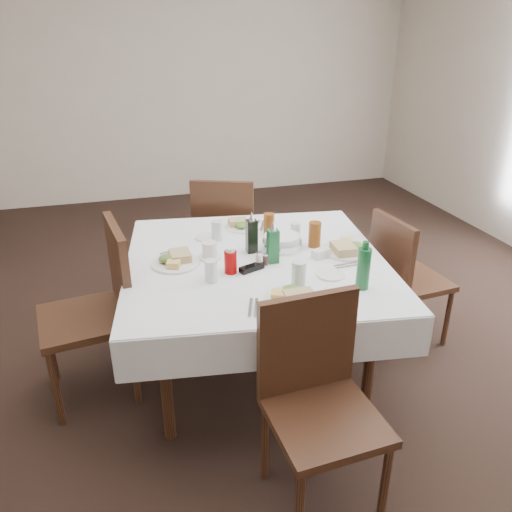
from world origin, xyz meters
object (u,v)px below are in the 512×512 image
Objects in this scene: water_n at (217,230)px; bread_basket at (282,242)px; water_w at (211,271)px; coffee_mug at (210,251)px; chair_south at (316,390)px; chair_north at (225,230)px; dining_table at (256,270)px; chair_east at (402,272)px; ketchup_bottle at (231,261)px; chair_west at (101,302)px; green_bottle at (363,268)px; water_e at (296,232)px; water_s at (299,274)px; oil_cruet_green at (273,245)px; oil_cruet_dark at (252,235)px.

water_n is 0.52× the size of bread_basket.
water_w is 0.30m from coffee_mug.
chair_south reaches higher than water_w.
chair_north is at bearing 72.21° from coffee_mug.
water_w is 0.50× the size of bread_basket.
chair_east is (1.01, 0.04, -0.17)m from dining_table.
dining_table is at bearing -18.67° from coffee_mug.
chair_west is at bearing 164.80° from ketchup_bottle.
dining_table is at bearing 90.38° from chair_south.
chair_north is 3.78× the size of green_bottle.
bread_basket is (1.08, 0.06, 0.22)m from chair_west.
chair_south is at bearing -105.22° from water_e.
green_bottle reaches higher than bread_basket.
coffee_mug is (-0.45, -0.03, 0.01)m from bread_basket.
water_w is 0.14m from ketchup_bottle.
water_s is 0.57× the size of oil_cruet_green.
water_w is 0.90× the size of coffee_mug.
water_s is at bearing -98.91° from bread_basket.
chair_west is 7.60× the size of coffee_mug.
water_w is (0.58, -0.26, 0.24)m from chair_west.
oil_cruet_green is (0.08, -0.17, -0.00)m from oil_cruet_dark.
green_bottle reaches higher than water_w.
chair_north is 8.05× the size of water_w.
coffee_mug is (-0.10, -0.25, -0.02)m from water_n.
water_s is 1.18× the size of water_w.
chair_west is 1.01m from oil_cruet_green.
chair_east is at bearing 10.53° from water_w.
ketchup_bottle is at bearing -145.94° from water_e.
chair_east is 0.86m from green_bottle.
green_bottle is at bearing -49.10° from dining_table.
chair_north is (0.04, 1.00, -0.13)m from dining_table.
ketchup_bottle reaches higher than water_w.
ketchup_bottle is (-0.18, -0.23, -0.04)m from oil_cruet_dark.
chair_south is 3.86× the size of oil_cruet_green.
coffee_mug is at bearing -111.03° from water_n.
water_s reaches higher than dining_table.
chair_south is 8.50× the size of water_e.
water_n is 0.93× the size of coffee_mug.
water_e is at bearing 17.84° from oil_cruet_dark.
green_bottle is at bearing -30.40° from ketchup_bottle.
chair_west is at bearing 155.74° from water_w.
oil_cruet_green is at bearing -122.65° from bread_basket.
water_e reaches higher than coffee_mug.
chair_west is 1.23m from water_e.
green_bottle reaches higher than chair_north.
water_w is 0.49× the size of oil_cruet_green.
water_w is at bearing -99.52° from coffee_mug.
bread_basket is 0.65m from green_bottle.
water_n is 0.47m from ketchup_bottle.
water_w is at bearing -105.84° from chair_north.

